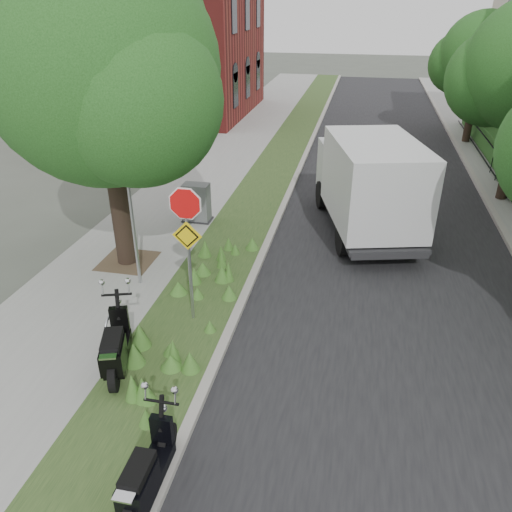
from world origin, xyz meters
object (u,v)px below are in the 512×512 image
at_px(utility_cabinet, 197,203).
at_px(box_truck, 369,181).
at_px(scooter_near, 116,352).
at_px(scooter_far, 145,479).
at_px(sign_assembly, 187,229).

bearing_deg(utility_cabinet, box_truck, 5.52).
distance_m(scooter_near, scooter_far, 2.95).
xyz_separation_m(sign_assembly, box_truck, (3.65, 5.80, -0.68)).
xyz_separation_m(scooter_near, scooter_far, (1.63, -2.46, -0.04)).
distance_m(scooter_near, box_truck, 9.07).
distance_m(sign_assembly, scooter_near, 2.79).
relative_size(scooter_far, utility_cabinet, 1.51).
distance_m(scooter_far, box_truck, 10.71).
height_order(sign_assembly, scooter_near, sign_assembly).
xyz_separation_m(sign_assembly, utility_cabinet, (-1.60, 5.29, -1.62)).
bearing_deg(box_truck, utility_cabinet, -174.48).
distance_m(sign_assembly, utility_cabinet, 5.76).
xyz_separation_m(scooter_far, box_truck, (2.85, 10.27, 1.10)).
xyz_separation_m(box_truck, utility_cabinet, (-5.25, -0.51, -0.95)).
bearing_deg(scooter_near, scooter_far, -56.43).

